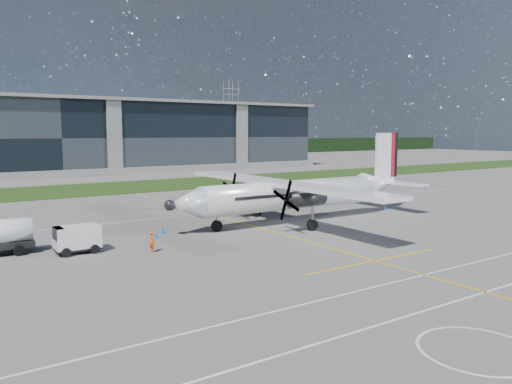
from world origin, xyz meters
The scene contains 14 objects.
ground centered at (0.00, 40.00, 0.00)m, with size 400.00×400.00×0.00m, color slate.
grass_strip centered at (0.00, 48.00, 0.02)m, with size 400.00×18.00×0.04m, color #1E3A0F.
terminal_building centered at (0.00, 80.00, 7.50)m, with size 120.00×20.00×15.00m, color black.
tree_line centered at (0.00, 140.00, 3.00)m, with size 400.00×6.00×6.00m, color black.
pylon_east centered at (85.00, 150.00, 15.00)m, with size 9.00×4.60×30.00m, color gray, non-canonical shape.
yellow_taxiway_centerline centered at (3.00, 10.00, 0.01)m, with size 0.20×70.00×0.01m, color yellow.
white_lane_line centered at (0.00, -14.00, 0.01)m, with size 90.00×0.15×0.01m, color white.
turboprop_aircraft centered at (8.35, 8.87, 4.32)m, with size 27.76×28.79×8.64m, color white, non-canonical shape.
baggage_tug centered at (-13.15, 7.56, 0.99)m, with size 3.29×1.98×1.98m, color silver, non-canonical shape.
ground_crew_person centered at (-8.57, 4.73, 0.91)m, with size 0.74×0.53×1.81m, color #F25907.
safety_cone_fwd centered at (-6.39, 9.49, 0.25)m, with size 0.36×0.36×0.50m, color blue.
safety_cone_stbdwing centered at (5.08, 22.58, 0.25)m, with size 0.36×0.36×0.50m, color blue.
safety_cone_nose_stbd centered at (-5.18, 10.74, 0.25)m, with size 0.36×0.36×0.50m, color blue.
safety_cone_tail centered at (20.79, 9.05, 0.25)m, with size 0.36×0.36×0.50m, color blue.
Camera 1 is at (-22.00, -28.95, 8.68)m, focal length 35.00 mm.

